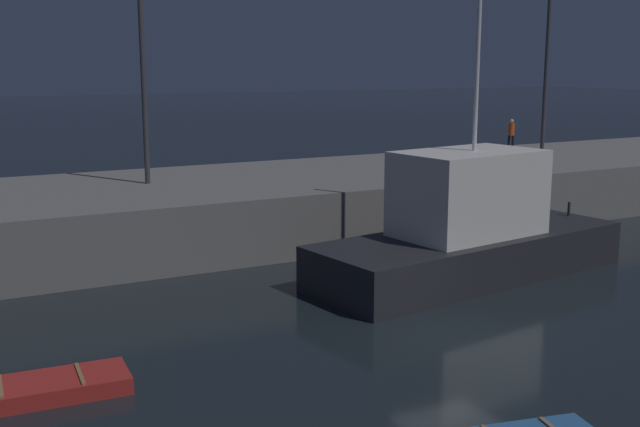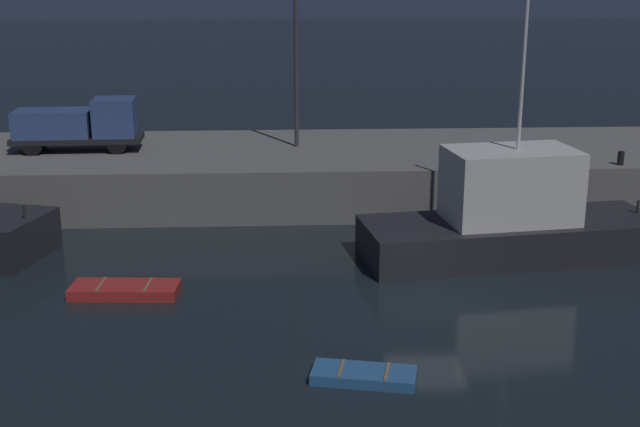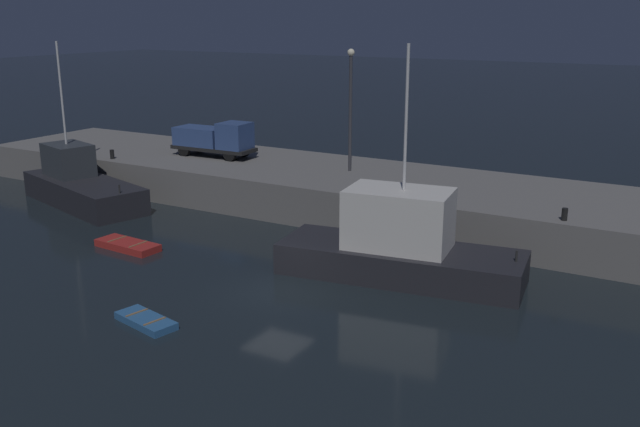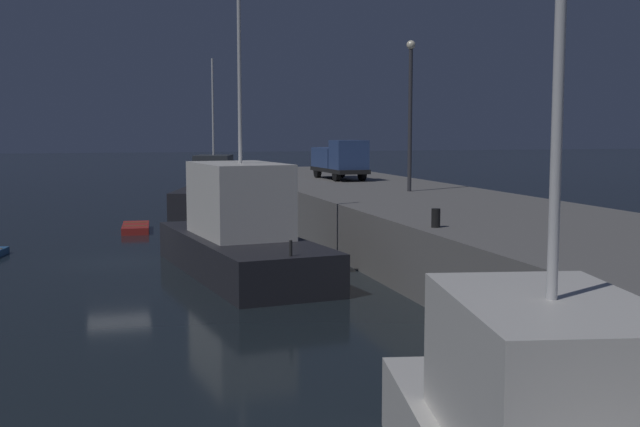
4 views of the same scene
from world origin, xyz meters
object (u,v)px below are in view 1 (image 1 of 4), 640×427
object	(u,v)px
lamp_post_west	(143,69)
bollard_west	(508,168)
lamp_post_east	(547,49)
fishing_boat_blue	(469,232)
dockworker	(511,133)
dinghy_orange_near	(42,389)

from	to	relation	value
lamp_post_west	bollard_west	xyz separation A→B (m)	(13.90, -4.70, -4.06)
lamp_post_west	lamp_post_east	world-z (taller)	lamp_post_east
fishing_boat_blue	dockworker	world-z (taller)	fishing_boat_blue
fishing_boat_blue	lamp_post_west	world-z (taller)	fishing_boat_blue
dinghy_orange_near	lamp_post_east	bearing A→B (deg)	26.84
lamp_post_east	dockworker	size ratio (longest dim) A/B	5.50
lamp_post_east	dockworker	xyz separation A→B (m)	(-0.42, 1.87, -4.31)
dockworker	lamp_post_west	bearing A→B (deg)	-173.58
lamp_post_east	bollard_west	world-z (taller)	lamp_post_east
fishing_boat_blue	dinghy_orange_near	bearing A→B (deg)	-166.74
lamp_post_west	dockworker	bearing A→B (deg)	6.42
dockworker	bollard_west	size ratio (longest dim) A/B	2.78
fishing_boat_blue	bollard_west	size ratio (longest dim) A/B	19.40
lamp_post_east	lamp_post_west	bearing A→B (deg)	-178.87
dinghy_orange_near	lamp_post_west	xyz separation A→B (m)	(6.05, 13.11, 6.49)
lamp_post_east	dockworker	distance (m)	4.72
dinghy_orange_near	lamp_post_west	distance (m)	15.83
fishing_boat_blue	dinghy_orange_near	xyz separation A→B (m)	(-13.81, -3.25, -1.32)
dinghy_orange_near	lamp_post_west	size ratio (longest dim) A/B	0.49
fishing_boat_blue	bollard_west	distance (m)	8.09
dinghy_orange_near	lamp_post_west	bearing A→B (deg)	65.22
dinghy_orange_near	lamp_post_west	world-z (taller)	lamp_post_west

